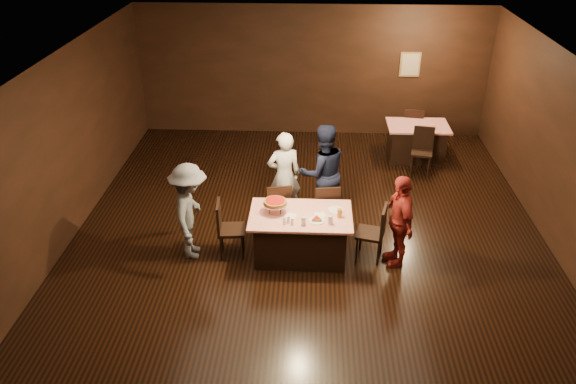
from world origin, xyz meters
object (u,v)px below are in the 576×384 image
object	(u,v)px
chair_back_near	(422,151)
plate_empty	(336,210)
diner_grey_knit	(190,212)
glass_amber	(340,213)
chair_far_left	(278,206)
glass_front_right	(330,220)
back_table	(416,142)
chair_far_right	(325,207)
diner_white_jacket	(284,176)
glass_front_left	(304,221)
chair_end_right	(370,232)
diner_navy_hoodie	(323,172)
chair_end_left	(232,229)
main_table	(300,235)
chair_back_far	(413,127)
diner_red_shirt	(399,220)
pizza_stand	(275,202)

from	to	relation	value
chair_back_near	plate_empty	world-z (taller)	chair_back_near
diner_grey_knit	glass_amber	xyz separation A→B (m)	(2.33, -0.00, 0.04)
chair_far_left	glass_front_right	world-z (taller)	chair_far_left
glass_amber	diner_grey_knit	bearing A→B (deg)	179.94
back_table	chair_far_right	world-z (taller)	chair_far_right
glass_amber	chair_far_right	bearing A→B (deg)	104.04
chair_far_right	diner_white_jacket	size ratio (longest dim) A/B	0.58
diner_grey_knit	glass_front_left	xyz separation A→B (m)	(1.78, -0.25, 0.04)
plate_empty	glass_front_right	world-z (taller)	glass_front_right
chair_far_right	chair_end_right	world-z (taller)	same
diner_white_jacket	diner_navy_hoodie	world-z (taller)	diner_navy_hoodie
plate_empty	chair_end_right	bearing A→B (deg)	-15.26
glass_front_left	glass_front_right	distance (m)	0.40
chair_far_left	chair_end_left	size ratio (longest dim) A/B	1.00
chair_far_left	glass_amber	distance (m)	1.33
main_table	chair_end_right	xyz separation A→B (m)	(1.10, 0.00, 0.09)
chair_back_far	glass_front_right	world-z (taller)	chair_back_far
diner_navy_hoodie	plate_empty	world-z (taller)	diner_navy_hoodie
chair_end_right	main_table	bearing A→B (deg)	-76.07
glass_front_right	diner_grey_knit	bearing A→B (deg)	174.68
diner_navy_hoodie	diner_red_shirt	bearing A→B (deg)	113.27
chair_far_left	glass_front_right	bearing A→B (deg)	119.92
chair_end_left	diner_navy_hoodie	bearing A→B (deg)	-54.73
glass_front_left	glass_amber	distance (m)	0.60
back_table	chair_back_near	size ratio (longest dim) A/B	1.37
glass_amber	diner_navy_hoodie	bearing A→B (deg)	101.17
diner_red_shirt	glass_front_right	distance (m)	1.08
chair_end_right	plate_empty	bearing A→B (deg)	-91.33
back_table	pizza_stand	xyz separation A→B (m)	(-2.80, -3.75, 0.57)
chair_far_right	chair_back_near	distance (m)	3.09
diner_navy_hoodie	glass_amber	size ratio (longest dim) A/B	12.69
back_table	chair_back_far	xyz separation A→B (m)	(0.00, 0.60, 0.09)
plate_empty	glass_front_left	world-z (taller)	glass_front_left
chair_far_left	diner_navy_hoodie	distance (m)	0.98
diner_grey_knit	glass_front_left	world-z (taller)	diner_grey_knit
chair_end_right	diner_white_jacket	size ratio (longest dim) A/B	0.58
glass_front_left	diner_white_jacket	bearing A→B (deg)	103.76
chair_back_near	diner_red_shirt	xyz separation A→B (m)	(-0.89, -3.19, 0.29)
diner_navy_hoodie	glass_front_right	xyz separation A→B (m)	(0.10, -1.48, -0.05)
chair_back_near	chair_end_right	bearing A→B (deg)	-101.26
diner_white_jacket	diner_grey_knit	distance (m)	1.90
chair_back_far	diner_red_shirt	bearing A→B (deg)	87.75
chair_far_left	pizza_stand	distance (m)	0.85
chair_end_left	glass_front_right	bearing A→B (deg)	-104.29
back_table	chair_back_far	bearing A→B (deg)	90.00
pizza_stand	glass_front_left	size ratio (longest dim) A/B	2.71
chair_end_left	chair_back_near	xyz separation A→B (m)	(3.50, 3.10, 0.00)
pizza_stand	glass_front_right	size ratio (longest dim) A/B	2.71
main_table	chair_far_left	size ratio (longest dim) A/B	1.68
chair_far_left	glass_front_left	world-z (taller)	chair_far_left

